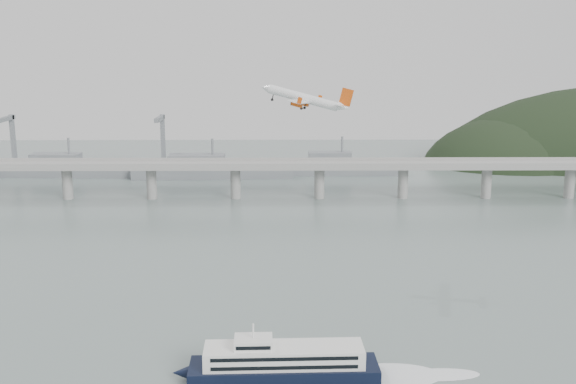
{
  "coord_description": "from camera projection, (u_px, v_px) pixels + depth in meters",
  "views": [
    {
      "loc": [
        -2.21,
        -192.74,
        90.9
      ],
      "look_at": [
        0.0,
        55.0,
        36.0
      ],
      "focal_mm": 42.0,
      "sensor_mm": 36.0,
      "label": 1
    }
  ],
  "objects": [
    {
      "name": "ground",
      "position": [
        290.0,
        344.0,
        207.85
      ],
      "size": [
        900.0,
        900.0,
        0.0
      ],
      "primitive_type": "plane",
      "color": "slate",
      "rests_on": "ground"
    },
    {
      "name": "bridge",
      "position": [
        284.0,
        169.0,
        399.28
      ],
      "size": [
        800.0,
        22.0,
        23.9
      ],
      "color": "gray",
      "rests_on": "ground"
    },
    {
      "name": "distant_fleet",
      "position": [
        60.0,
        169.0,
        463.95
      ],
      "size": [
        453.0,
        60.9,
        40.0
      ],
      "color": "slate",
      "rests_on": "ground"
    },
    {
      "name": "ferry",
      "position": [
        284.0,
        363.0,
        186.04
      ],
      "size": [
        86.19,
        15.97,
        16.26
      ],
      "rotation": [
        0.0,
        0.0,
        0.03
      ],
      "color": "black",
      "rests_on": "ground"
    },
    {
      "name": "airliner",
      "position": [
        305.0,
        99.0,
        257.33
      ],
      "size": [
        36.4,
        33.6,
        11.36
      ],
      "rotation": [
        0.05,
        -0.23,
        2.86
      ],
      "color": "white",
      "rests_on": "ground"
    }
  ]
}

